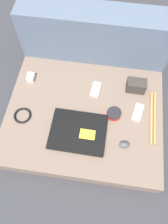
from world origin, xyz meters
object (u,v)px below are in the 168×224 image
(speaker_puck, at_px, (114,114))
(phone_silver, at_px, (96,89))
(laptop, at_px, (78,132))
(charger_brick, at_px, (31,77))
(computer_mouse, at_px, (124,145))
(camera_pouch, at_px, (136,86))
(phone_black, at_px, (138,112))

(speaker_puck, bearing_deg, phone_silver, 128.47)
(laptop, distance_m, charger_brick, 0.50)
(speaker_puck, bearing_deg, laptop, -143.09)
(charger_brick, bearing_deg, laptop, -42.09)
(computer_mouse, height_order, charger_brick, charger_brick)
(laptop, height_order, camera_pouch, camera_pouch)
(phone_silver, distance_m, phone_black, 0.31)
(phone_silver, xyz_separation_m, charger_brick, (-0.44, 0.02, 0.01))
(camera_pouch, height_order, charger_brick, camera_pouch)
(phone_silver, bearing_deg, computer_mouse, -53.55)
(computer_mouse, bearing_deg, charger_brick, 146.30)
(phone_black, bearing_deg, charger_brick, -179.30)
(phone_black, bearing_deg, phone_silver, 167.79)
(computer_mouse, bearing_deg, phone_black, 69.03)
(laptop, relative_size, charger_brick, 5.57)
(laptop, bearing_deg, speaker_puck, 37.49)
(speaker_puck, bearing_deg, phone_black, 13.35)
(phone_black, relative_size, charger_brick, 2.25)
(phone_black, height_order, charger_brick, charger_brick)
(computer_mouse, distance_m, charger_brick, 0.75)
(laptop, bearing_deg, phone_silver, 78.51)
(charger_brick, bearing_deg, camera_pouch, 1.50)
(computer_mouse, distance_m, speaker_puck, 0.20)
(computer_mouse, relative_size, speaker_puck, 0.69)
(laptop, relative_size, phone_black, 2.48)
(laptop, distance_m, phone_black, 0.39)
(camera_pouch, xyz_separation_m, charger_brick, (-0.70, -0.02, -0.02))
(speaker_puck, xyz_separation_m, phone_silver, (-0.13, 0.17, -0.01))
(speaker_puck, relative_size, phone_black, 0.68)
(phone_silver, height_order, charger_brick, charger_brick)
(phone_silver, distance_m, charger_brick, 0.44)
(computer_mouse, distance_m, camera_pouch, 0.40)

